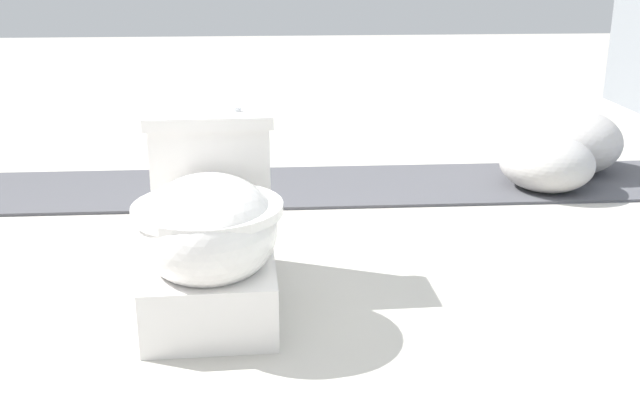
{
  "coord_description": "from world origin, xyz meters",
  "views": [
    {
      "loc": [
        1.87,
        0.15,
        0.95
      ],
      "look_at": [
        -0.06,
        0.29,
        0.3
      ],
      "focal_mm": 42.0,
      "sensor_mm": 36.0,
      "label": 1
    }
  ],
  "objects": [
    {
      "name": "gravel_strip",
      "position": [
        -1.12,
        0.5,
        0.01
      ],
      "size": [
        0.56,
        8.0,
        0.01
      ],
      "primitive_type": "cube",
      "color": "#4C4C51",
      "rests_on": "ground"
    },
    {
      "name": "boulder_far",
      "position": [
        -1.27,
        1.49,
        0.14
      ],
      "size": [
        0.56,
        0.55,
        0.29
      ],
      "primitive_type": "ellipsoid",
      "rotation": [
        0.0,
        0.0,
        2.81
      ],
      "color": "#B7B2AD",
      "rests_on": "ground"
    },
    {
      "name": "toilet",
      "position": [
        -0.06,
        -0.01,
        0.22
      ],
      "size": [
        0.64,
        0.4,
        0.52
      ],
      "rotation": [
        0.0,
        0.0,
        0.03
      ],
      "color": "white",
      "rests_on": "ground"
    },
    {
      "name": "ground_plane",
      "position": [
        0.0,
        0.0,
        0.0
      ],
      "size": [
        14.0,
        14.0,
        0.0
      ],
      "primitive_type": "plane",
      "color": "#B7B2A8"
    },
    {
      "name": "boulder_near",
      "position": [
        -1.02,
        1.29,
        0.12
      ],
      "size": [
        0.53,
        0.53,
        0.24
      ],
      "primitive_type": "ellipsoid",
      "rotation": [
        0.0,
        0.0,
        0.65
      ],
      "color": "#B7B2AD",
      "rests_on": "ground"
    }
  ]
}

